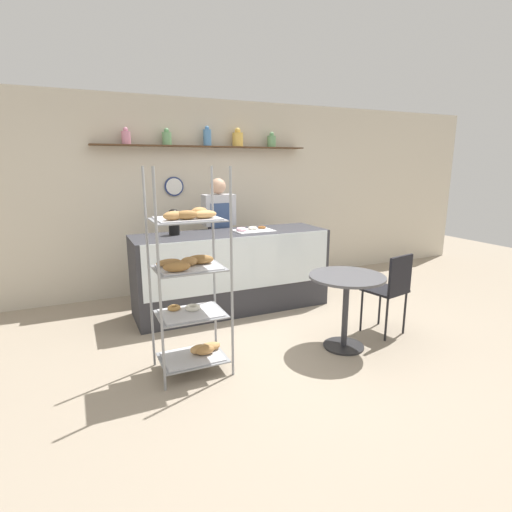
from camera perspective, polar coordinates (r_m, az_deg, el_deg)
The scene contains 9 objects.
ground_plane at distance 4.25m, azimuth 2.23°, elevation -12.25°, with size 14.00×14.00×0.00m, color gray.
back_wall at distance 5.92m, azimuth -7.46°, elevation 8.55°, with size 10.00×0.30×2.70m.
display_counter at distance 5.03m, azimuth -3.40°, elevation -2.17°, with size 2.41×0.72×0.99m.
pastry_rack at distance 3.48m, azimuth -9.14°, elevation -4.24°, with size 0.62×0.48×1.80m.
person_worker at distance 5.41m, azimuth -5.29°, elevation 3.14°, with size 0.42×0.23×1.63m.
cafe_table at distance 4.04m, azimuth 12.77°, elevation -5.24°, with size 0.74×0.74×0.75m.
cafe_chair at distance 4.47m, azimuth 18.82°, elevation -4.03°, with size 0.45×0.45×0.90m.
coffee_carafe at distance 4.80m, azimuth -11.65°, elevation 4.72°, with size 0.13×0.13×0.30m.
donut_tray_counter at distance 5.01m, azimuth -0.70°, elevation 3.78°, with size 0.48×0.33×0.05m.
Camera 1 is at (-1.74, -3.42, 1.81)m, focal length 28.00 mm.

